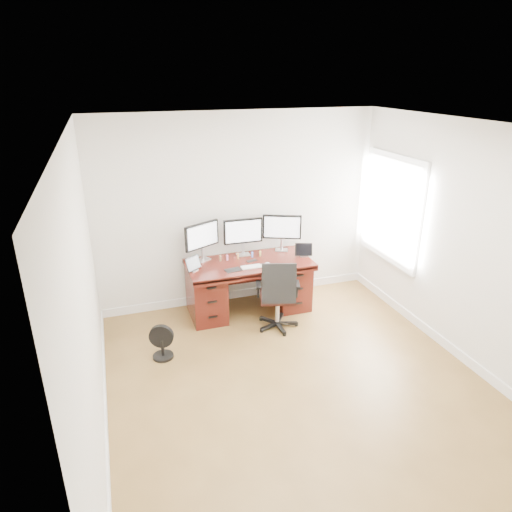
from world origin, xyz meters
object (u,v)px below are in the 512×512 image
object	(u,v)px
desk	(249,284)
office_chair	(278,306)
floor_fan	(162,342)
keyboard	(251,267)
monitor_center	(243,232)

from	to	relation	value
desk	office_chair	bearing A→B (deg)	-71.18
desk	floor_fan	world-z (taller)	desk
keyboard	monitor_center	bearing A→B (deg)	85.69
desk	office_chair	world-z (taller)	office_chair
office_chair	monitor_center	xyz separation A→B (m)	(-0.21, 0.84, 0.76)
monitor_center	office_chair	bearing A→B (deg)	-74.29
desk	floor_fan	distance (m)	1.56
office_chair	keyboard	world-z (taller)	office_chair
monitor_center	keyboard	distance (m)	0.56
floor_fan	keyboard	size ratio (longest dim) A/B	1.55
desk	monitor_center	bearing A→B (deg)	90.01
floor_fan	monitor_center	size ratio (longest dim) A/B	0.77
office_chair	desk	bearing A→B (deg)	126.10
monitor_center	keyboard	xyz separation A→B (m)	(-0.03, -0.46, -0.33)
monitor_center	keyboard	bearing A→B (deg)	-91.50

